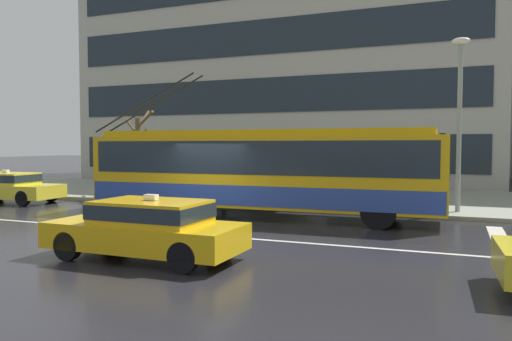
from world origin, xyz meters
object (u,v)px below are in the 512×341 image
taxi_queued_behind_bus (8,186)px  pedestrian_approaching_curb (223,161)px  street_lamp (460,108)px  pedestrian_at_shelter (342,164)px  trolleybus (262,169)px  bus_shelter (278,155)px  street_tree_bare (139,149)px  taxi_oncoming_near (147,226)px

taxi_queued_behind_bus → pedestrian_approaching_curb: pedestrian_approaching_curb is taller
taxi_queued_behind_bus → street_lamp: street_lamp is taller
pedestrian_at_shelter → street_lamp: (4.09, -0.26, 1.98)m
pedestrian_approaching_curb → street_lamp: (9.29, -0.65, 1.93)m
taxi_queued_behind_bus → pedestrian_at_shelter: size_ratio=2.32×
trolleybus → bus_shelter: trolleybus is taller
taxi_queued_behind_bus → street_tree_bare: (4.26, 3.43, 1.55)m
taxi_queued_behind_bus → bus_shelter: bearing=16.1°
taxi_oncoming_near → street_tree_bare: street_tree_bare is taller
taxi_oncoming_near → pedestrian_approaching_curb: pedestrian_approaching_curb is taller
trolleybus → pedestrian_approaching_curb: trolleybus is taller
taxi_queued_behind_bus → pedestrian_at_shelter: bearing=12.9°
taxi_queued_behind_bus → trolleybus: bearing=0.4°
trolleybus → street_lamp: 7.09m
taxi_queued_behind_bus → street_lamp: size_ratio=0.77×
pedestrian_at_shelter → street_lamp: 4.55m
pedestrian_at_shelter → pedestrian_approaching_curb: bearing=175.8°
taxi_oncoming_near → taxi_queued_behind_bus: same height
taxi_queued_behind_bus → pedestrian_approaching_curb: size_ratio=2.27×
bus_shelter → street_tree_bare: (-6.78, 0.25, 0.19)m
trolleybus → street_tree_bare: size_ratio=3.16×
pedestrian_at_shelter → pedestrian_approaching_curb: pedestrian_approaching_curb is taller
taxi_queued_behind_bus → pedestrian_at_shelter: 14.04m
bus_shelter → pedestrian_at_shelter: (2.61, -0.06, -0.33)m
street_tree_bare → taxi_queued_behind_bus: bearing=-141.1°
street_tree_bare → street_lamp: bearing=-2.5°
pedestrian_approaching_curb → bus_shelter: bearing=-7.1°
taxi_oncoming_near → bus_shelter: (-0.50, 9.81, 1.36)m
bus_shelter → street_tree_bare: street_tree_bare is taller
trolleybus → pedestrian_at_shelter: (2.09, 3.05, 0.12)m
trolleybus → taxi_queued_behind_bus: (-11.56, -0.07, -0.92)m
taxi_oncoming_near → taxi_queued_behind_bus: (-11.53, 6.63, 0.00)m
taxi_oncoming_near → street_lamp: street_lamp is taller
pedestrian_at_shelter → pedestrian_approaching_curb: 5.22m
taxi_oncoming_near → street_tree_bare: 12.52m
pedestrian_at_shelter → pedestrian_approaching_curb: (-5.21, 0.38, 0.04)m
taxi_queued_behind_bus → pedestrian_at_shelter: (13.64, 3.12, 1.03)m
trolleybus → street_lamp: (6.17, 2.78, 2.09)m
pedestrian_at_shelter → street_lamp: bearing=-3.7°
street_lamp → street_tree_bare: bearing=177.5°
bus_shelter → pedestrian_at_shelter: 2.63m
taxi_oncoming_near → pedestrian_approaching_curb: (-3.10, 10.14, 1.08)m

